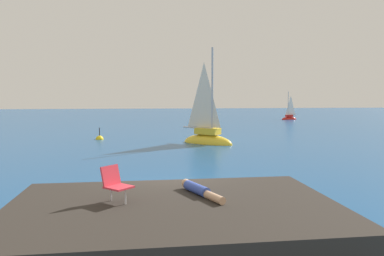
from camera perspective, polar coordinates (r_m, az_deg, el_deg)
The scene contains 9 objects.
ground_plane at distance 11.85m, azimuth -3.57°, elevation -10.51°, with size 160.00×160.00×0.00m, color navy.
shore_ledge at distance 8.44m, azimuth -2.82°, elevation -14.10°, with size 7.21×4.67×0.81m, color #2D2823.
boulder_seaward at distance 11.14m, azimuth 2.91°, elevation -11.52°, with size 1.50×1.20×0.82m, color #32241E.
boulder_inland at distance 10.70m, azimuth -4.27°, elevation -12.23°, with size 0.86×0.69×0.47m, color #2F2421.
sailboat_near at distance 24.66m, azimuth 2.36°, elevation -1.52°, with size 3.55×3.28×6.87m.
sailboat_far at distance 51.13m, azimuth 14.63°, elevation 1.52°, with size 2.24×1.07×4.07m.
person_sunbather at distance 8.98m, azimuth 1.16°, elevation -9.46°, with size 0.83×1.67×0.25m.
beach_chair at distance 8.51m, azimuth -11.67°, elevation -8.12°, with size 0.76×0.76×0.80m.
marker_buoy at distance 27.77m, azimuth -13.94°, elevation -1.69°, with size 0.56×0.56×1.13m.
Camera 1 is at (-0.69, -11.40, 3.16)m, focal length 34.91 mm.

